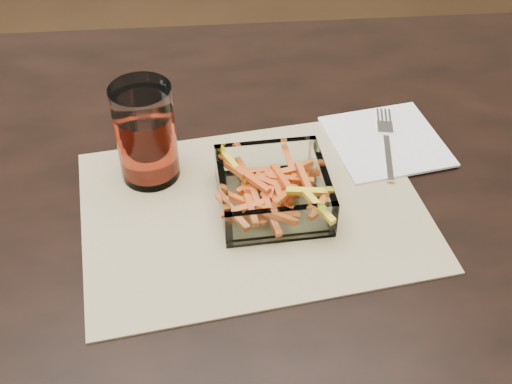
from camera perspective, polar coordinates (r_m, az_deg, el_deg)
dining_table at (r=0.96m, az=-5.68°, el=-3.17°), size 1.60×0.90×0.75m
placemat at (r=0.86m, az=-0.24°, el=-1.52°), size 0.49×0.39×0.00m
glass_bowl at (r=0.84m, az=1.52°, el=0.00°), size 0.15×0.15×0.06m
tumbler at (r=0.88m, az=-9.74°, el=4.89°), size 0.08×0.08×0.14m
napkin at (r=0.98m, az=11.48°, el=4.47°), size 0.19×0.19×0.00m
fork at (r=0.97m, az=11.52°, el=4.55°), size 0.04×0.17×0.00m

